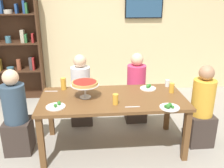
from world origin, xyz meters
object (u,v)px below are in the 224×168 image
Objects in this scene: beer_glass_amber_short at (63,84)px; cutlery_fork_far at (51,91)px; bookshelf at (12,42)px; diner_head_east at (201,112)px; diner_far_right at (136,92)px; salad_plate_near_diner at (148,88)px; cutlery_fork_near at (82,88)px; water_glass_clear_near at (167,83)px; diner_far_left at (81,95)px; deep_dish_pizza_stand at (85,84)px; salad_plate_spare at (169,107)px; television at (144,7)px; dining_table at (113,103)px; cutlery_knife_near at (132,107)px; beer_glass_amber_spare at (172,88)px; salad_plate_far_diner at (56,106)px; beer_glass_amber_tall at (115,99)px; diner_head_west at (16,118)px.

cutlery_fork_far is (-0.17, -0.06, -0.08)m from beer_glass_amber_short.
bookshelf is 13.16× the size of beer_glass_amber_short.
diner_head_east is 1.10m from diner_far_right.
salad_plate_near_diner is 0.94m from cutlery_fork_near.
cutlery_fork_far is (-0.43, -0.07, 0.00)m from cutlery_fork_near.
diner_head_east is at bearing -42.63° from water_glass_clear_near.
bookshelf is at bearing -133.31° from diner_far_left.
deep_dish_pizza_stand reaches higher than salad_plate_spare.
television is 2.03m from water_glass_clear_near.
salad_plate_near_diner is (0.53, 0.27, 0.10)m from dining_table.
bookshelf reaches higher than diner_far_left.
diner_far_right is at bearing 77.00° from cutlery_knife_near.
dining_table is 0.45m from deep_dish_pizza_stand.
salad_plate_far_diner is at bearing -167.67° from beer_glass_amber_spare.
television is at bearing 75.74° from cutlery_knife_near.
deep_dish_pizza_stand is 2.04× the size of cutlery_fork_near.
water_glass_clear_near is (0.82, 0.55, -0.02)m from beer_glass_amber_tall.
beer_glass_amber_spare is 0.24m from water_glass_clear_near.
diner_far_right is 0.98m from cutlery_fork_near.
bookshelf is 1.92× the size of diner_far_left.
water_glass_clear_near is at bearing 72.46° from diner_far_left.
diner_far_right is at bearing -29.23° from bookshelf.
diner_far_right is 4.87× the size of salad_plate_spare.
beer_glass_amber_spare is at bearing 2.39° from diner_head_west.
beer_glass_amber_tall is 0.23m from cutlery_knife_near.
salad_plate_near_diner is at bearing -172.73° from cutlery_fork_near.
diner_far_right reaches higher than salad_plate_spare.
diner_head_east is 4.87× the size of salad_plate_spare.
beer_glass_amber_short is at bearing 139.82° from beer_glass_amber_tall.
cutlery_fork_near is at bearing -13.25° from diner_head_east.
television reaches higher than dining_table.
diner_head_west reaches higher than beer_glass_amber_spare.
salad_plate_spare is 1.31× the size of cutlery_knife_near.
television is at bearing 56.93° from salad_plate_far_diner.
diner_far_right is 6.39× the size of cutlery_knife_near.
diner_far_right is at bearing 131.68° from water_glass_clear_near.
diner_far_right and diner_head_west have the same top height.
water_glass_clear_near reaches higher than salad_plate_spare.
beer_glass_amber_tall reaches higher than salad_plate_near_diner.
diner_far_right reaches higher than water_glass_clear_near.
salad_plate_near_diner is at bearing -167.32° from water_glass_clear_near.
diner_head_west reaches higher than water_glass_clear_near.
beer_glass_amber_short is at bearing 175.98° from salad_plate_near_diner.
television reaches higher than water_glass_clear_near.
diner_far_left is 6.39× the size of cutlery_fork_near.
bookshelf reaches higher than beer_glass_amber_tall.
deep_dish_pizza_stand is 2.74× the size of beer_glass_amber_tall.
diner_head_west is 8.58× the size of beer_glass_amber_tall.
diner_head_west reaches higher than salad_plate_far_diner.
salad_plate_near_diner is at bearing -23.12° from diner_head_east.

